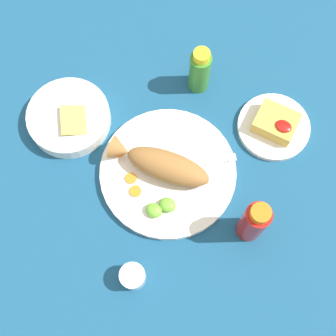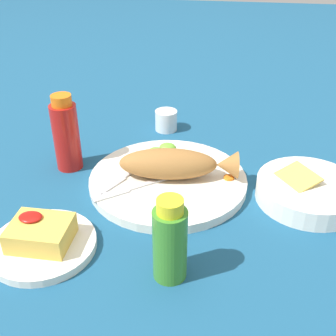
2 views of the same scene
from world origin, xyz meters
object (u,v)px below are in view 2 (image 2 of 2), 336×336
fried_fish (176,164)px  hot_sauce_bottle_red (66,134)px  main_plate (168,180)px  hot_sauce_bottle_green (170,241)px  fork_near (133,188)px  salt_cup (166,122)px  guacamole_bowl (309,190)px  fork_far (126,175)px  side_plate_fries (43,245)px

fried_fish → hot_sauce_bottle_red: 0.23m
hot_sauce_bottle_red → main_plate: bearing=170.5°
main_plate → hot_sauce_bottle_green: 0.25m
fried_fish → fork_near: 0.10m
salt_cup → hot_sauce_bottle_red: bearing=49.8°
salt_cup → guacamole_bowl: 0.40m
fried_fish → hot_sauce_bottle_green: size_ratio=1.71×
fork_near → guacamole_bowl: guacamole_bowl is taller
main_plate → salt_cup: (0.04, -0.24, 0.01)m
fried_fish → fork_far: bearing=0.2°
salt_cup → side_plate_fries: salt_cup is taller
fork_near → guacamole_bowl: size_ratio=0.80×
fork_far → hot_sauce_bottle_green: size_ratio=1.24×
side_plate_fries → fried_fish: bearing=-130.5°
salt_cup → guacamole_bowl: size_ratio=0.28×
fork_near → guacamole_bowl: 0.33m
fried_fish → hot_sauce_bottle_red: hot_sauce_bottle_red is taller
main_plate → fork_near: (0.06, 0.05, 0.01)m
hot_sauce_bottle_green → side_plate_fries: (0.21, -0.02, -0.06)m
salt_cup → fried_fish: bearing=103.3°
hot_sauce_bottle_green → fried_fish: bearing=-84.2°
fried_fish → hot_sauce_bottle_red: (0.23, -0.03, 0.03)m
main_plate → side_plate_fries: size_ratio=1.82×
hot_sauce_bottle_red → hot_sauce_bottle_green: size_ratio=1.18×
fork_far → side_plate_fries: bearing=4.8°
fork_near → side_plate_fries: size_ratio=0.91×
side_plate_fries → fork_near: bearing=-124.2°
fried_fish → hot_sauce_bottle_green: bearing=89.1°
fork_far → guacamole_bowl: (-0.35, 0.00, 0.00)m
guacamole_bowl → side_plate_fries: bearing=25.0°
main_plate → salt_cup: bearing=-80.2°
fried_fish → guacamole_bowl: 0.25m
fried_fish → hot_sauce_bottle_red: size_ratio=1.45×
fried_fish → hot_sauce_bottle_red: bearing=-15.1°
fork_near → fork_far: bearing=-99.5°
fried_fish → guacamole_bowl: bearing=170.3°
hot_sauce_bottle_green → salt_cup: 0.49m
fried_fish → side_plate_fries: size_ratio=1.38×
hot_sauce_bottle_green → guacamole_bowl: size_ratio=0.71×
fork_far → salt_cup: bearing=-161.0°
fried_fish → side_plate_fries: (0.19, 0.22, -0.04)m
salt_cup → fork_far: bearing=80.9°
fork_far → salt_cup: (-0.04, -0.25, 0.00)m
fork_near → hot_sauce_bottle_green: (-0.10, 0.19, 0.04)m
fork_far → hot_sauce_bottle_red: 0.15m
main_plate → salt_cup: salt_cup is taller
fork_far → guacamole_bowl: 0.35m
fork_far → side_plate_fries: 0.22m
fork_near → guacamole_bowl: bearing=149.5°
fork_far → hot_sauce_bottle_green: bearing=55.9°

